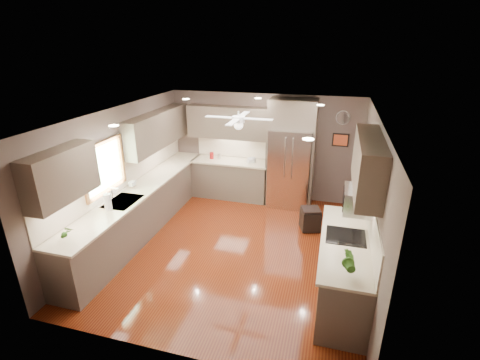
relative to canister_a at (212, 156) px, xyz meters
The scene contains 26 objects.
floor 2.71m from the canister_a, 61.14° to the right, with size 5.00×5.00×0.00m, color #471409.
ceiling 2.91m from the canister_a, 61.14° to the right, with size 5.00×5.00×0.00m, color white.
wall_back 1.27m from the canister_a, 13.99° to the left, with size 4.50×4.50×0.00m, color brown.
wall_front 4.86m from the canister_a, 75.54° to the right, with size 4.50×4.50×0.00m, color brown.
wall_left 2.44m from the canister_a, 115.29° to the right, with size 5.00×5.00×0.00m, color brown.
wall_right 4.11m from the canister_a, 32.42° to the right, with size 5.00×5.00×0.00m, color brown.
canister_a is the anchor object (origin of this frame).
canister_b 0.19m from the canister_a, ahead, with size 0.08×0.08×0.12m, color silver.
soap_bottle 2.27m from the canister_a, 112.20° to the right, with size 0.09×0.09×0.19m, color white.
potted_plant_left 4.13m from the canister_a, 100.42° to the right, with size 0.14×0.09×0.27m, color #295618.
potted_plant_right 4.91m from the canister_a, 50.42° to the right, with size 0.19×0.15×0.35m, color #295618.
bowl 1.00m from the canister_a, ahead, with size 0.23×0.23×0.06m, color tan.
left_run 2.24m from the canister_a, 109.94° to the right, with size 0.65×4.70×1.45m.
back_run 0.72m from the canister_a, ahead, with size 1.85×0.65×1.45m.
uppers 1.78m from the canister_a, 72.46° to the right, with size 4.50×4.70×0.95m.
window 2.93m from the canister_a, 110.50° to the right, with size 0.05×1.12×0.92m.
sink 2.79m from the canister_a, 104.95° to the right, with size 0.50×0.70×0.32m.
refrigerator 1.92m from the canister_a, ahead, with size 1.06×0.75×2.45m.
right_run 4.37m from the canister_a, 43.67° to the right, with size 0.70×2.20×1.45m.
microwave 4.27m from the canister_a, 40.33° to the right, with size 0.43×0.55×0.34m.
ceiling_fan 2.61m from the canister_a, 57.45° to the right, with size 1.18×1.18×0.32m.
recessed_lights 2.60m from the canister_a, 56.92° to the right, with size 2.84×3.14×0.01m.
wall_clock 3.15m from the canister_a, ahead, with size 0.30×0.03×0.30m.
framed_print 3.02m from the canister_a, ahead, with size 0.36×0.03×0.30m.
stool 2.87m from the canister_a, 24.58° to the right, with size 0.46×0.46×0.46m.
paper_towel 3.14m from the canister_a, 103.92° to the right, with size 0.12×0.12×0.31m.
Camera 1 is at (1.59, -5.36, 3.60)m, focal length 26.00 mm.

